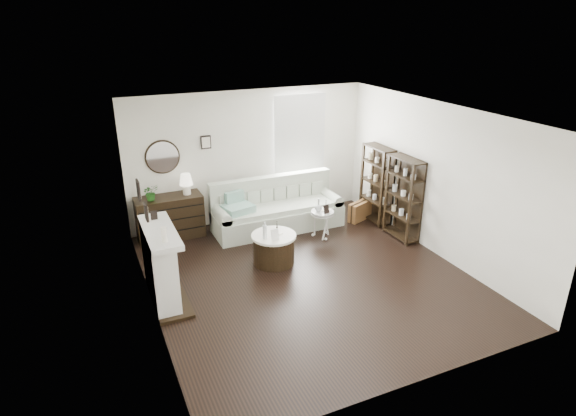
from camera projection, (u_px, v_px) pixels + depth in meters
name	position (u px, v px, depth m)	size (l,w,h in m)	color
room	(283.00, 142.00, 9.97)	(5.50, 5.50, 5.50)	black
fireplace	(161.00, 268.00, 7.19)	(0.50, 1.40, 1.84)	silver
shelf_unit_far	(377.00, 184.00, 9.90)	(0.30, 0.80, 1.60)	black
shelf_unit_near	(403.00, 198.00, 9.14)	(0.30, 0.80, 1.60)	black
sofa	(276.00, 212.00, 9.76)	(2.60, 0.90, 1.01)	beige
quilt	(238.00, 208.00, 9.23)	(0.55, 0.45, 0.14)	#268E5C
suitcase	(360.00, 211.00, 10.15)	(0.59, 0.20, 0.40)	brown
dresser	(170.00, 217.00, 9.28)	(1.26, 0.54, 0.84)	black
table_lamp	(186.00, 184.00, 9.18)	(0.26, 0.26, 0.41)	white
potted_plant	(151.00, 192.00, 8.90)	(0.28, 0.24, 0.31)	#215C1A
drum_table	(274.00, 249.00, 8.36)	(0.78, 0.78, 0.54)	black
pedestal_table	(322.00, 213.00, 9.24)	(0.45, 0.45, 0.54)	white
eiffel_drum	(277.00, 227.00, 8.30)	(0.12, 0.12, 0.20)	black
bottle_drum	(265.00, 231.00, 8.05)	(0.07, 0.07, 0.30)	silver
card_frame_drum	(275.00, 235.00, 8.04)	(0.14, 0.01, 0.19)	white
eiffel_ped	(326.00, 206.00, 9.25)	(0.11, 0.11, 0.18)	black
flask_ped	(319.00, 205.00, 9.17)	(0.14, 0.14, 0.26)	silver
card_frame_ped	(326.00, 209.00, 9.10)	(0.13, 0.01, 0.17)	black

